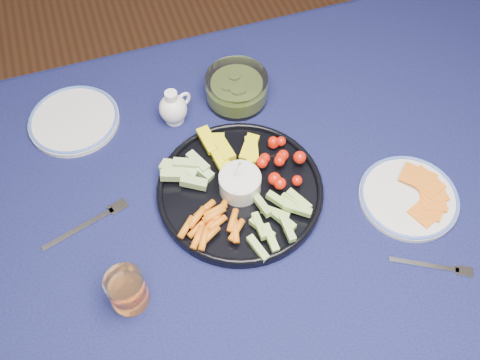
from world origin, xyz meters
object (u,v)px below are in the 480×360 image
object	(u,v)px
dining_table	(267,236)
creamer_pitcher	(173,108)
pickle_bowl	(237,89)
side_plate_extra	(74,120)
juice_tumbler	(128,291)
crudite_platter	(239,188)
cheese_plate	(409,196)

from	to	relation	value
dining_table	creamer_pitcher	distance (m)	0.34
pickle_bowl	side_plate_extra	world-z (taller)	pickle_bowl
juice_tumbler	side_plate_extra	xyz separation A→B (m)	(-0.03, 0.44, -0.03)
crudite_platter	side_plate_extra	bearing A→B (deg)	134.38
dining_table	cheese_plate	bearing A→B (deg)	-11.22
crudite_platter	cheese_plate	bearing A→B (deg)	-20.88
dining_table	pickle_bowl	world-z (taller)	pickle_bowl
dining_table	crudite_platter	distance (m)	0.13
creamer_pitcher	pickle_bowl	size ratio (longest dim) A/B	0.61
dining_table	juice_tumbler	size ratio (longest dim) A/B	20.82
dining_table	cheese_plate	world-z (taller)	cheese_plate
juice_tumbler	dining_table	bearing A→B (deg)	15.81
crudite_platter	juice_tumbler	world-z (taller)	crudite_platter
crudite_platter	pickle_bowl	world-z (taller)	crudite_platter
creamer_pitcher	pickle_bowl	world-z (taller)	creamer_pitcher
crudite_platter	creamer_pitcher	distance (m)	0.24
dining_table	pickle_bowl	distance (m)	0.33
dining_table	side_plate_extra	size ratio (longest dim) A/B	8.55
crudite_platter	cheese_plate	world-z (taller)	crudite_platter
juice_tumbler	side_plate_extra	size ratio (longest dim) A/B	0.41
creamer_pitcher	juice_tumbler	bearing A→B (deg)	-115.62
dining_table	creamer_pitcher	bearing A→B (deg)	110.86
pickle_bowl	juice_tumbler	xyz separation A→B (m)	(-0.33, -0.39, 0.01)
crudite_platter	creamer_pitcher	bearing A→B (deg)	107.53
pickle_bowl	side_plate_extra	bearing A→B (deg)	172.66
pickle_bowl	cheese_plate	world-z (taller)	pickle_bowl
juice_tumbler	side_plate_extra	bearing A→B (deg)	94.03
pickle_bowl	cheese_plate	xyz separation A→B (m)	(0.24, -0.36, -0.02)
dining_table	side_plate_extra	xyz separation A→B (m)	(-0.32, 0.35, 0.10)
crudite_platter	juice_tumbler	xyz separation A→B (m)	(-0.25, -0.15, 0.02)
crudite_platter	side_plate_extra	world-z (taller)	crudite_platter
juice_tumbler	side_plate_extra	world-z (taller)	juice_tumbler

